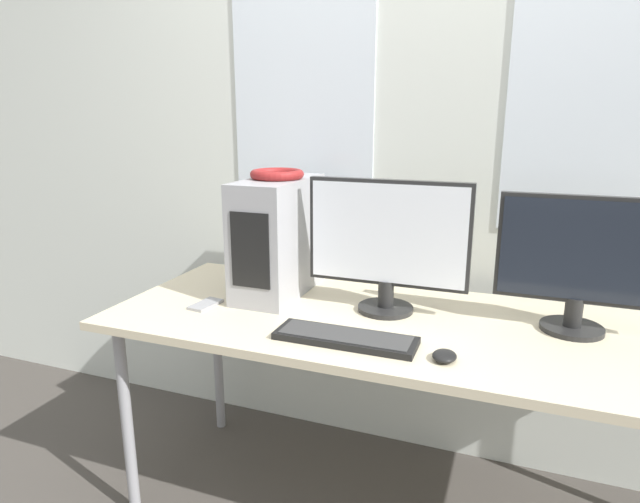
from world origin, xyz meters
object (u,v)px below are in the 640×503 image
at_px(keyboard, 345,338).
at_px(mouse, 444,356).
at_px(monitor_main, 387,242).
at_px(headphones, 277,174).
at_px(pc_tower, 278,237).
at_px(monitor_right_near, 580,261).
at_px(cell_phone, 206,304).

bearing_deg(keyboard, mouse, -4.50).
bearing_deg(monitor_main, mouse, -52.19).
bearing_deg(headphones, mouse, -28.85).
xyz_separation_m(pc_tower, keyboard, (0.38, -0.34, -0.20)).
distance_m(monitor_main, mouse, 0.46).
bearing_deg(monitor_main, pc_tower, 172.84).
bearing_deg(keyboard, monitor_right_near, 27.29).
bearing_deg(keyboard, headphones, 137.46).
xyz_separation_m(monitor_main, keyboard, (-0.05, -0.29, -0.23)).
bearing_deg(cell_phone, mouse, -1.98).
bearing_deg(headphones, cell_phone, -127.56).
height_order(monitor_right_near, cell_phone, monitor_right_near).
bearing_deg(monitor_main, keyboard, -99.45).
distance_m(keyboard, cell_phone, 0.57).
height_order(monitor_main, cell_phone, monitor_main).
distance_m(headphones, cell_phone, 0.53).
relative_size(monitor_right_near, keyboard, 1.14).
height_order(keyboard, mouse, mouse).
distance_m(monitor_right_near, cell_phone, 1.22).
xyz_separation_m(headphones, cell_phone, (-0.18, -0.23, -0.44)).
xyz_separation_m(pc_tower, monitor_right_near, (1.01, -0.02, 0.01)).
relative_size(pc_tower, headphones, 2.27).
distance_m(monitor_right_near, keyboard, 0.74).
bearing_deg(mouse, monitor_right_near, 45.74).
relative_size(keyboard, cell_phone, 3.20).
relative_size(headphones, monitor_main, 0.36).
relative_size(monitor_main, monitor_right_near, 1.12).
bearing_deg(headphones, monitor_right_near, -1.07).
relative_size(headphones, mouse, 2.39).
relative_size(monitor_main, keyboard, 1.28).
distance_m(mouse, cell_phone, 0.86).
relative_size(headphones, monitor_right_near, 0.40).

